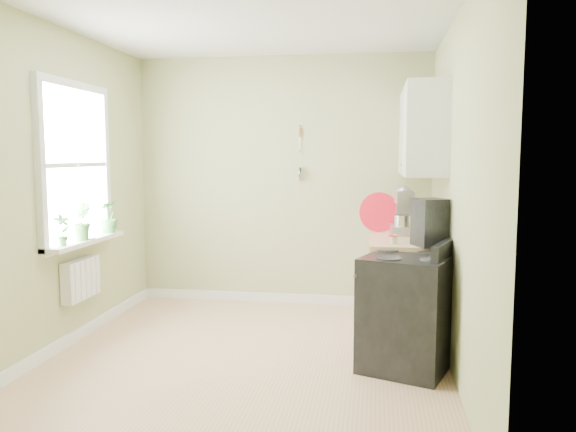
# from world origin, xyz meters

# --- Properties ---
(floor) EXTENTS (3.20, 3.60, 0.02)m
(floor) POSITION_xyz_m (0.00, 0.00, -0.01)
(floor) COLOR tan
(floor) RESTS_ON ground
(ceiling) EXTENTS (3.20, 3.60, 0.02)m
(ceiling) POSITION_xyz_m (0.00, 0.00, 2.71)
(ceiling) COLOR white
(ceiling) RESTS_ON wall_back
(wall_back) EXTENTS (3.20, 0.02, 2.70)m
(wall_back) POSITION_xyz_m (0.00, 1.81, 1.35)
(wall_back) COLOR tan
(wall_back) RESTS_ON floor
(wall_left) EXTENTS (0.02, 3.60, 2.70)m
(wall_left) POSITION_xyz_m (-1.61, 0.00, 1.35)
(wall_left) COLOR tan
(wall_left) RESTS_ON floor
(wall_right) EXTENTS (0.02, 3.60, 2.70)m
(wall_right) POSITION_xyz_m (1.61, 0.00, 1.35)
(wall_right) COLOR tan
(wall_right) RESTS_ON floor
(base_cabinets) EXTENTS (0.60, 1.60, 0.87)m
(base_cabinets) POSITION_xyz_m (1.30, 1.00, 0.43)
(base_cabinets) COLOR white
(base_cabinets) RESTS_ON floor
(countertop) EXTENTS (0.64, 1.60, 0.04)m
(countertop) POSITION_xyz_m (1.29, 1.00, 0.89)
(countertop) COLOR #E8BD8E
(countertop) RESTS_ON base_cabinets
(upper_cabinets) EXTENTS (0.35, 1.40, 0.80)m
(upper_cabinets) POSITION_xyz_m (1.43, 1.10, 1.85)
(upper_cabinets) COLOR white
(upper_cabinets) RESTS_ON wall_right
(window) EXTENTS (0.06, 1.14, 1.44)m
(window) POSITION_xyz_m (-1.58, 0.30, 1.55)
(window) COLOR white
(window) RESTS_ON wall_left
(window_sill) EXTENTS (0.18, 1.14, 0.04)m
(window_sill) POSITION_xyz_m (-1.51, 0.30, 0.88)
(window_sill) COLOR white
(window_sill) RESTS_ON wall_left
(radiator) EXTENTS (0.12, 0.50, 0.35)m
(radiator) POSITION_xyz_m (-1.54, 0.25, 0.55)
(radiator) COLOR white
(radiator) RESTS_ON wall_left
(wall_utensils) EXTENTS (0.02, 0.14, 0.58)m
(wall_utensils) POSITION_xyz_m (0.20, 1.78, 1.56)
(wall_utensils) COLOR #E8BD8E
(wall_utensils) RESTS_ON wall_back
(stove) EXTENTS (0.84, 0.88, 0.99)m
(stove) POSITION_xyz_m (1.28, 0.05, 0.44)
(stove) COLOR black
(stove) RESTS_ON floor
(stand_mixer) EXTENTS (0.24, 0.38, 0.44)m
(stand_mixer) POSITION_xyz_m (1.27, 0.96, 1.10)
(stand_mixer) COLOR #B2B2B7
(stand_mixer) RESTS_ON countertop
(kettle) EXTENTS (0.19, 0.11, 0.20)m
(kettle) POSITION_xyz_m (1.11, 1.72, 1.01)
(kettle) COLOR silver
(kettle) RESTS_ON countertop
(coffee_maker) EXTENTS (0.30, 0.31, 0.38)m
(coffee_maker) POSITION_xyz_m (1.44, 0.30, 1.09)
(coffee_maker) COLOR black
(coffee_maker) RESTS_ON countertop
(red_tray) EXTENTS (0.38, 0.14, 0.38)m
(red_tray) POSITION_xyz_m (1.05, 1.08, 1.10)
(red_tray) COLOR #A10E1D
(red_tray) RESTS_ON countertop
(jar) EXTENTS (0.07, 0.07, 0.07)m
(jar) POSITION_xyz_m (1.16, 0.37, 0.95)
(jar) COLOR beige
(jar) RESTS_ON countertop
(plant_a) EXTENTS (0.15, 0.17, 0.27)m
(plant_a) POSITION_xyz_m (-1.50, -0.08, 1.03)
(plant_a) COLOR #40823A
(plant_a) RESTS_ON window_sill
(plant_b) EXTENTS (0.23, 0.23, 0.33)m
(plant_b) POSITION_xyz_m (-1.50, 0.23, 1.07)
(plant_b) COLOR #40823A
(plant_b) RESTS_ON window_sill
(plant_c) EXTENTS (0.22, 0.22, 0.30)m
(plant_c) POSITION_xyz_m (-1.50, 0.72, 1.05)
(plant_c) COLOR #40823A
(plant_c) RESTS_ON window_sill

